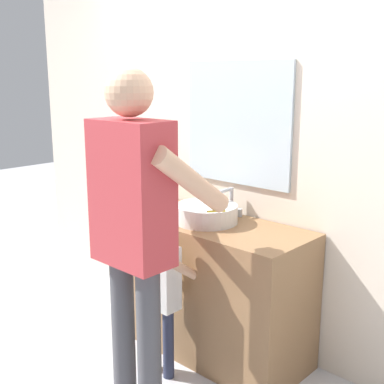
{
  "coord_description": "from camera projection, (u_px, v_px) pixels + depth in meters",
  "views": [
    {
      "loc": [
        1.96,
        -1.94,
        1.75
      ],
      "look_at": [
        0.0,
        0.15,
        1.07
      ],
      "focal_mm": 46.86,
      "sensor_mm": 36.0,
      "label": 1
    }
  ],
  "objects": [
    {
      "name": "child_toddler",
      "position": [
        162.0,
        285.0,
        2.89
      ],
      "size": [
        0.29,
        0.29,
        0.94
      ],
      "color": "#2D334C",
      "rests_on": "ground"
    },
    {
      "name": "ground_plane",
      "position": [
        175.0,
        365.0,
        3.09
      ],
      "size": [
        14.0,
        14.0,
        0.0
      ],
      "primitive_type": "plane",
      "color": "silver"
    },
    {
      "name": "back_wall",
      "position": [
        242.0,
        138.0,
        3.22
      ],
      "size": [
        4.4,
        0.1,
        2.7
      ],
      "color": "beige",
      "rests_on": "ground"
    },
    {
      "name": "adult_parent",
      "position": [
        135.0,
        214.0,
        2.49
      ],
      "size": [
        0.55,
        0.58,
        1.78
      ],
      "color": "#47474C",
      "rests_on": "ground"
    },
    {
      "name": "sink_basin",
      "position": [
        206.0,
        213.0,
        3.08
      ],
      "size": [
        0.38,
        0.38,
        0.11
      ],
      "color": "silver",
      "rests_on": "vanity_cabinet"
    },
    {
      "name": "vanity_cabinet",
      "position": [
        208.0,
        286.0,
        3.2
      ],
      "size": [
        1.31,
        0.54,
        0.86
      ],
      "primitive_type": "cube",
      "color": "olive",
      "rests_on": "ground"
    },
    {
      "name": "toothbrush_cup",
      "position": [
        173.0,
        201.0,
        3.38
      ],
      "size": [
        0.07,
        0.07,
        0.21
      ],
      "color": "#4C8EB2",
      "rests_on": "vanity_cabinet"
    },
    {
      "name": "faucet",
      "position": [
        230.0,
        203.0,
        3.23
      ],
      "size": [
        0.18,
        0.14,
        0.18
      ],
      "color": "#B7BABF",
      "rests_on": "vanity_cabinet"
    }
  ]
}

